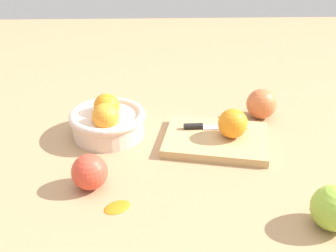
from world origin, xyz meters
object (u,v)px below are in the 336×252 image
(bowl, at_px, (108,120))
(apple_front_left, at_px, (90,172))
(orange_on_board, at_px, (233,123))
(apple_back_right, at_px, (261,104))
(knife, at_px, (207,126))
(apple_front_right, at_px, (334,208))
(cutting_board, at_px, (216,139))

(bowl, height_order, apple_front_left, bowl)
(orange_on_board, relative_size, apple_front_left, 0.95)
(apple_back_right, bearing_deg, orange_on_board, -126.97)
(knife, bearing_deg, apple_back_right, 30.61)
(knife, distance_m, apple_front_left, 0.32)
(bowl, distance_m, orange_on_board, 0.29)
(orange_on_board, bearing_deg, apple_back_right, 53.03)
(knife, xyz_separation_m, apple_front_right, (0.18, -0.32, 0.02))
(bowl, xyz_separation_m, knife, (0.23, -0.01, -0.02))
(apple_front_left, height_order, apple_back_right, apple_back_right)
(apple_back_right, bearing_deg, apple_front_left, -144.76)
(cutting_board, xyz_separation_m, apple_front_right, (0.16, -0.28, 0.03))
(bowl, bearing_deg, knife, -2.13)
(apple_front_right, bearing_deg, knife, 119.20)
(bowl, relative_size, apple_front_left, 2.53)
(orange_on_board, xyz_separation_m, apple_back_right, (0.10, 0.13, -0.01))
(bowl, xyz_separation_m, apple_front_right, (0.41, -0.33, 0.00))
(apple_front_right, bearing_deg, cutting_board, 119.70)
(bowl, xyz_separation_m, apple_front_left, (-0.02, -0.20, -0.00))
(bowl, height_order, apple_front_right, bowl)
(cutting_board, distance_m, orange_on_board, 0.06)
(apple_back_right, bearing_deg, cutting_board, -136.59)
(apple_back_right, bearing_deg, bowl, -168.36)
(apple_front_left, xyz_separation_m, apple_back_right, (0.40, 0.28, 0.00))
(apple_front_right, bearing_deg, bowl, 141.63)
(apple_front_left, bearing_deg, apple_front_right, -16.17)
(orange_on_board, height_order, apple_back_right, orange_on_board)
(knife, bearing_deg, cutting_board, -64.87)
(bowl, relative_size, orange_on_board, 2.66)
(knife, height_order, apple_front_left, apple_front_left)
(apple_front_left, relative_size, apple_back_right, 0.93)
(orange_on_board, distance_m, knife, 0.07)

